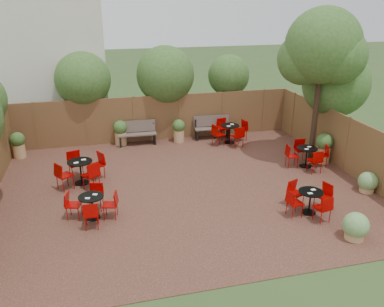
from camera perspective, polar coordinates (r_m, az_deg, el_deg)
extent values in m
plane|color=#354F23|center=(13.29, -1.23, -4.94)|extent=(80.00, 80.00, 0.00)
cube|color=#3E2019|center=(13.29, -1.23, -4.90)|extent=(12.00, 10.00, 0.02)
cube|color=brown|center=(17.53, -4.95, 5.07)|extent=(12.00, 0.08, 2.00)
cube|color=brown|center=(15.28, 21.24, 1.20)|extent=(0.08, 10.00, 2.00)
cube|color=beige|center=(19.80, -20.16, 14.62)|extent=(5.00, 4.00, 8.00)
sphere|color=#30561B|center=(17.62, -15.34, 10.16)|extent=(2.33, 2.33, 2.33)
sphere|color=#30561B|center=(17.78, -3.84, 11.16)|extent=(2.53, 2.53, 2.53)
sphere|color=#30561B|center=(18.77, 5.27, 11.07)|extent=(1.90, 1.90, 1.90)
sphere|color=#30561B|center=(16.75, 19.91, 9.40)|extent=(2.60, 2.60, 2.60)
cylinder|color=black|center=(15.59, 17.39, 7.01)|extent=(0.20, 0.20, 4.53)
sphere|color=#30561B|center=(15.25, 18.25, 14.45)|extent=(2.69, 2.69, 2.69)
sphere|color=#30561B|center=(15.39, 15.62, 12.90)|extent=(1.88, 1.88, 1.88)
sphere|color=#30561B|center=(15.17, 20.23, 12.97)|extent=(1.97, 1.97, 1.97)
cube|color=brown|center=(17.13, -7.83, 2.75)|extent=(1.63, 0.51, 0.05)
cube|color=brown|center=(17.25, -7.97, 3.89)|extent=(1.62, 0.14, 0.49)
cube|color=black|center=(17.16, -10.23, 1.76)|extent=(0.07, 0.49, 0.43)
cube|color=black|center=(17.30, -5.38, 2.17)|extent=(0.07, 0.49, 0.43)
cube|color=brown|center=(17.78, 2.97, 3.61)|extent=(1.65, 0.61, 0.05)
cube|color=brown|center=(17.89, 2.79, 4.70)|extent=(1.62, 0.25, 0.49)
cube|color=black|center=(17.66, 0.68, 2.67)|extent=(0.10, 0.49, 0.43)
cube|color=black|center=(18.07, 5.18, 3.02)|extent=(0.10, 0.49, 0.43)
cylinder|color=black|center=(15.48, 15.90, -1.73)|extent=(0.44, 0.44, 0.03)
cylinder|color=black|center=(15.35, 16.03, -0.52)|extent=(0.05, 0.05, 0.69)
cylinder|color=black|center=(15.22, 16.17, 0.72)|extent=(0.75, 0.75, 0.03)
cube|color=white|center=(15.34, 16.42, 0.94)|extent=(0.15, 0.11, 0.01)
cube|color=white|center=(15.07, 16.07, 0.62)|extent=(0.15, 0.11, 0.01)
cylinder|color=black|center=(11.87, -13.96, -8.88)|extent=(0.41, 0.41, 0.03)
cylinder|color=black|center=(11.71, -14.10, -7.47)|extent=(0.05, 0.05, 0.66)
cylinder|color=black|center=(11.55, -14.25, -6.01)|extent=(0.71, 0.71, 0.03)
cube|color=white|center=(11.61, -13.71, -5.70)|extent=(0.14, 0.11, 0.01)
cube|color=white|center=(11.45, -14.72, -6.20)|extent=(0.14, 0.11, 0.01)
cylinder|color=black|center=(14.07, -15.46, -4.05)|extent=(0.48, 0.48, 0.03)
cylinder|color=black|center=(13.91, -15.61, -2.61)|extent=(0.05, 0.05, 0.76)
cylinder|color=black|center=(13.76, -15.77, -1.12)|extent=(0.83, 0.83, 0.03)
cube|color=white|center=(13.83, -15.24, -0.85)|extent=(0.18, 0.16, 0.02)
cube|color=white|center=(13.64, -16.24, -1.27)|extent=(0.18, 0.16, 0.02)
cylinder|color=black|center=(17.41, 5.37, 1.60)|extent=(0.47, 0.47, 0.03)
cylinder|color=black|center=(17.28, 5.41, 2.78)|extent=(0.05, 0.05, 0.75)
cylinder|color=black|center=(17.17, 5.45, 4.00)|extent=(0.81, 0.81, 0.03)
cube|color=white|center=(17.28, 5.76, 4.19)|extent=(0.17, 0.14, 0.02)
cube|color=white|center=(17.01, 5.26, 3.93)|extent=(0.17, 0.14, 0.02)
cylinder|color=black|center=(12.27, 16.33, -8.07)|extent=(0.41, 0.41, 0.03)
cylinder|color=black|center=(12.12, 16.50, -6.70)|extent=(0.05, 0.05, 0.65)
cylinder|color=black|center=(11.97, 16.66, -5.28)|extent=(0.71, 0.71, 0.03)
cube|color=white|center=(12.07, 16.96, -4.97)|extent=(0.15, 0.12, 0.01)
cube|color=white|center=(11.83, 16.55, -5.48)|extent=(0.15, 0.12, 0.01)
cylinder|color=tan|center=(17.28, -10.15, 2.13)|extent=(0.49, 0.49, 0.56)
sphere|color=#30561B|center=(17.12, -10.26, 3.71)|extent=(0.59, 0.59, 0.59)
cylinder|color=tan|center=(17.41, -1.89, 2.54)|extent=(0.45, 0.45, 0.52)
sphere|color=#30561B|center=(17.26, -1.91, 3.99)|extent=(0.54, 0.54, 0.54)
cylinder|color=tan|center=(17.04, -23.47, 0.33)|extent=(0.47, 0.47, 0.54)
sphere|color=#30561B|center=(16.89, -23.71, 1.86)|extent=(0.57, 0.57, 0.57)
cylinder|color=tan|center=(15.97, 18.20, -0.17)|extent=(0.52, 0.52, 0.60)
sphere|color=#30561B|center=(15.79, 18.42, 1.63)|extent=(0.63, 0.63, 0.63)
cylinder|color=tan|center=(11.41, 22.19, -10.69)|extent=(0.50, 0.50, 0.23)
sphere|color=#5F8C48|center=(11.27, 22.39, -9.46)|extent=(0.68, 0.68, 0.68)
cylinder|color=tan|center=(14.15, 23.71, -4.62)|extent=(0.46, 0.46, 0.21)
sphere|color=#5F8C48|center=(14.04, 23.86, -3.66)|extent=(0.62, 0.62, 0.62)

